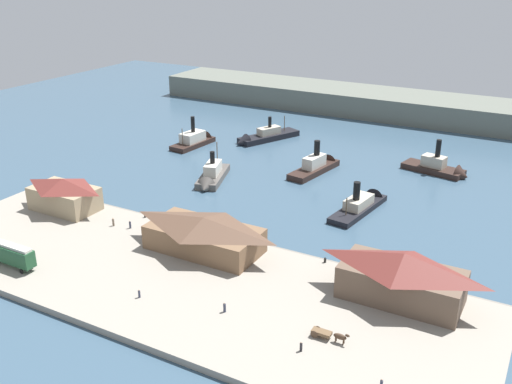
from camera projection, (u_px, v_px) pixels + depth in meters
ground_plane at (236, 233)px, 120.08m from camera, size 320.00×320.00×0.00m
quay_promenade at (173, 278)px, 101.99m from camera, size 110.00×36.00×1.20m
seawall_edge at (227, 237)px, 116.97m from camera, size 110.00×0.80×1.00m
ferry_shed_central_terminal at (64, 194)px, 126.96m from camera, size 14.89×8.90×7.29m
ferry_shed_west_terminal at (204, 233)px, 109.34m from camera, size 21.99×11.14×6.76m
ferry_shed_east_terminal at (402, 276)px, 93.07m from camera, size 19.88×9.93×8.40m
street_tram at (11, 254)px, 103.73m from camera, size 10.10×2.42×4.44m
horse_cart at (329, 334)px, 84.30m from camera, size 5.79×1.44×1.87m
pedestrian_near_west_shed at (381, 384)px, 74.71m from camera, size 0.39×0.39×1.58m
pedestrian_by_tram at (113, 222)px, 120.15m from camera, size 0.44×0.44×1.77m
pedestrian_walking_west at (225, 308)px, 90.93m from camera, size 0.43×0.43×1.73m
pedestrian_walking_east at (301, 347)px, 81.87m from camera, size 0.39×0.39×1.57m
pedestrian_at_waters_edge at (130, 225)px, 119.11m from camera, size 0.42×0.42×1.71m
pedestrian_near_east_shed at (139, 294)px, 94.82m from camera, size 0.37×0.37×1.51m
mooring_post_west at (325, 260)px, 105.84m from camera, size 0.44×0.44×0.90m
mooring_post_east at (145, 215)px, 124.17m from camera, size 0.44×0.44×0.90m
ferry_near_quay at (197, 140)px, 176.10m from camera, size 6.96×17.11×10.85m
ferry_approaching_west at (211, 177)px, 146.47m from camera, size 10.45×18.35×10.21m
ferry_moored_west at (262, 137)px, 179.57m from camera, size 14.10×22.74×8.86m
ferry_mid_harbor at (441, 169)px, 152.30m from camera, size 18.18×8.98×10.99m
ferry_moored_east at (318, 165)px, 154.70m from camera, size 7.94×20.44×10.08m
ferry_approaching_east at (363, 203)px, 131.49m from camera, size 7.67×21.73×9.19m
far_headland at (391, 104)px, 207.89m from camera, size 180.00×24.00×8.00m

